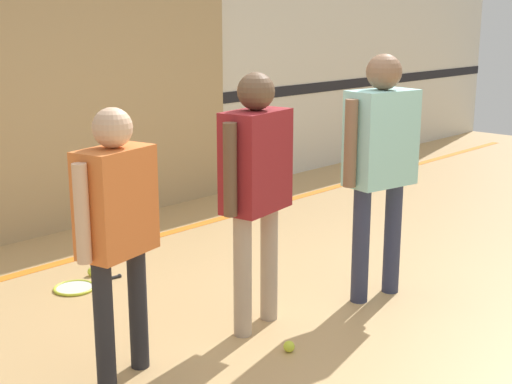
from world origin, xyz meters
The scene contains 10 objects.
ground_plane centered at (0.00, 0.00, 0.00)m, with size 16.00×16.00×0.00m, color tan.
wall_back centered at (0.00, 2.96, 1.60)m, with size 16.00×0.07×3.20m.
wall_panel centered at (0.75, 2.90, 1.17)m, with size 2.75×0.05×2.33m.
floor_stripe centered at (0.00, 2.15, 0.00)m, with size 14.40×0.10×0.01m.
person_instructor centered at (-0.14, 0.23, 0.97)m, with size 0.59×0.31×1.57m.
person_student_left centered at (-1.09, 0.31, 0.89)m, with size 0.54×0.30×1.45m.
person_student_right centered at (0.78, -0.02, 1.02)m, with size 0.62×0.33×1.65m.
racket_spare_on_floor centered at (-0.56, 1.59, 0.01)m, with size 0.54×0.32×0.03m.
tennis_ball_near_instructor centered at (-0.27, -0.15, 0.03)m, with size 0.07×0.07×0.07m, color #CCE038.
tennis_ball_by_spare_racket centered at (-0.34, 1.73, 0.03)m, with size 0.07×0.07×0.07m, color #CCE038.
Camera 1 is at (-3.12, -2.60, 1.88)m, focal length 50.00 mm.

